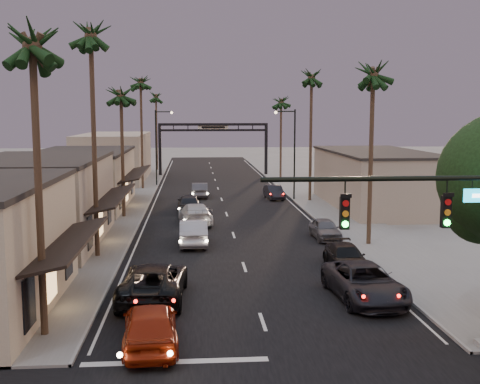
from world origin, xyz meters
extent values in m
plane|color=slate|center=(0.00, 40.00, 0.00)|extent=(200.00, 200.00, 0.00)
cube|color=black|center=(0.00, 45.00, 0.00)|extent=(14.00, 120.00, 0.02)
cube|color=slate|center=(-9.50, 52.00, 0.06)|extent=(5.00, 92.00, 0.12)
cube|color=slate|center=(9.50, 52.00, 0.06)|extent=(5.00, 92.00, 0.12)
cube|color=gray|center=(-13.00, 26.00, 2.75)|extent=(8.00, 14.00, 5.50)
cube|color=tan|center=(-13.00, 42.00, 2.50)|extent=(8.00, 16.00, 5.00)
cube|color=gray|center=(-13.00, 65.00, 3.00)|extent=(8.00, 20.00, 6.00)
cube|color=gray|center=(14.00, 40.00, 2.50)|extent=(8.00, 18.00, 5.00)
cylinder|color=black|center=(3.40, 4.00, 6.60)|extent=(8.40, 0.16, 0.16)
cube|color=black|center=(1.80, 4.00, 5.55)|extent=(0.28, 0.22, 1.00)
cube|color=black|center=(5.00, 4.00, 5.55)|extent=(0.28, 0.22, 1.00)
cube|color=black|center=(-7.40, 70.00, 3.50)|extent=(0.40, 0.40, 7.00)
cube|color=black|center=(7.40, 70.00, 3.50)|extent=(0.40, 0.40, 7.00)
cube|color=black|center=(0.00, 70.00, 7.10)|extent=(15.20, 0.35, 0.35)
cube|color=black|center=(0.00, 70.00, 6.30)|extent=(15.20, 0.30, 0.30)
cube|color=beige|center=(0.00, 69.98, 6.70)|extent=(4.20, 0.12, 1.00)
cylinder|color=black|center=(7.20, 45.00, 4.50)|extent=(0.16, 0.16, 9.00)
cylinder|color=black|center=(6.20, 45.00, 8.80)|extent=(2.00, 0.12, 0.12)
sphere|color=#FFD899|center=(5.30, 45.00, 8.70)|extent=(0.30, 0.30, 0.30)
cylinder|color=black|center=(-7.20, 58.00, 4.50)|extent=(0.16, 0.16, 9.00)
cylinder|color=black|center=(-6.20, 58.00, 8.80)|extent=(2.00, 0.12, 0.12)
sphere|color=#FFD899|center=(-5.30, 58.00, 8.70)|extent=(0.30, 0.30, 0.30)
cylinder|color=#38281C|center=(-8.60, 9.00, 5.50)|extent=(0.28, 0.28, 11.00)
sphere|color=black|center=(-8.60, 9.00, 11.60)|extent=(3.20, 3.20, 3.20)
cylinder|color=#38281C|center=(-8.60, 22.00, 6.50)|extent=(0.28, 0.28, 13.00)
sphere|color=black|center=(-8.60, 22.00, 13.60)|extent=(3.20, 3.20, 3.20)
cylinder|color=#38281C|center=(-8.60, 36.00, 5.00)|extent=(0.28, 0.28, 10.00)
sphere|color=black|center=(-8.60, 36.00, 10.60)|extent=(3.20, 3.20, 3.20)
cylinder|color=#38281C|center=(-8.60, 55.00, 6.00)|extent=(0.28, 0.28, 12.00)
sphere|color=black|center=(-8.60, 55.00, 12.60)|extent=(3.20, 3.20, 3.20)
cylinder|color=#38281C|center=(8.60, 24.00, 5.50)|extent=(0.28, 0.28, 11.00)
sphere|color=black|center=(8.60, 24.00, 11.60)|extent=(3.20, 3.20, 3.20)
cylinder|color=#38281C|center=(8.60, 44.00, 6.00)|extent=(0.28, 0.28, 12.00)
sphere|color=black|center=(8.60, 44.00, 12.60)|extent=(3.20, 3.20, 3.20)
cylinder|color=#38281C|center=(8.60, 64.00, 5.00)|extent=(0.28, 0.28, 10.00)
sphere|color=black|center=(8.60, 64.00, 10.60)|extent=(3.20, 3.20, 3.20)
cylinder|color=#38281C|center=(-8.30, 78.00, 5.50)|extent=(0.28, 0.28, 11.00)
sphere|color=black|center=(-8.30, 78.00, 11.60)|extent=(3.20, 3.20, 3.20)
imported|color=maroon|center=(-4.44, 7.64, 0.84)|extent=(2.32, 5.08, 1.69)
imported|color=black|center=(-4.69, 13.41, 0.86)|extent=(3.18, 6.35, 1.73)
imported|color=#A5A4AA|center=(-2.84, 25.10, 0.84)|extent=(1.84, 5.11, 1.68)
imported|color=silver|center=(-2.71, 32.55, 0.82)|extent=(2.95, 5.88, 1.64)
imported|color=black|center=(-3.22, 38.05, 0.82)|extent=(2.06, 4.88, 1.65)
imported|color=#424246|center=(-2.17, 47.71, 0.76)|extent=(1.64, 4.61, 1.51)
imported|color=black|center=(5.04, 12.63, 0.83)|extent=(3.14, 6.13, 1.66)
imported|color=black|center=(5.58, 18.13, 0.67)|extent=(1.91, 4.66, 1.35)
imported|color=#525358|center=(6.20, 26.24, 0.70)|extent=(1.78, 4.17, 1.41)
imported|color=black|center=(5.31, 45.91, 0.69)|extent=(1.84, 4.32, 1.39)
camera|label=1|loc=(-2.80, -13.84, 8.57)|focal=45.00mm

